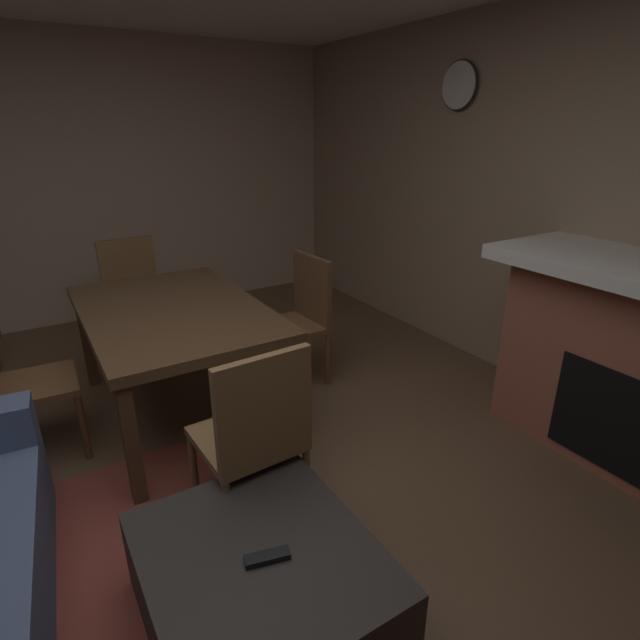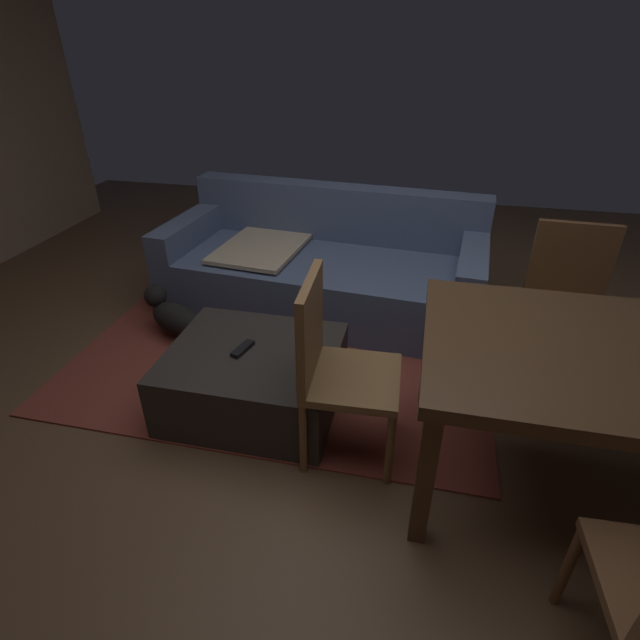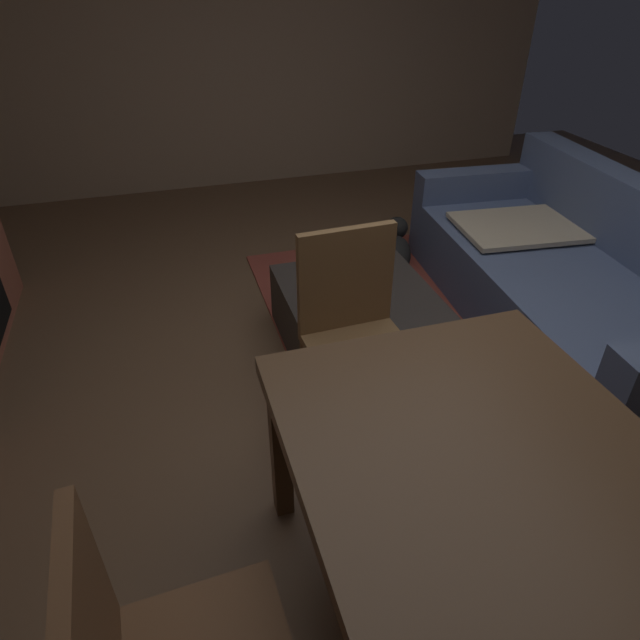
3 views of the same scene
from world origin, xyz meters
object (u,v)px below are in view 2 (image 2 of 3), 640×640
Objects in this scene: small_dog at (173,315)px; tv_remote at (243,349)px; dining_table at (620,368)px; couch at (323,268)px; dining_chair_west at (333,361)px; dining_chair_north at (566,297)px; ottoman_coffee_table at (255,378)px.

tv_remote is at bearing -38.24° from small_dog.
tv_remote is at bearing 173.36° from dining_table.
couch reaches higher than small_dog.
tv_remote is 0.17× the size of dining_chair_west.
dining_chair_west is (-1.18, -0.91, 0.00)m from dining_chair_north.
couch is 1.14m from small_dog.
small_dog is at bearing 148.31° from dining_chair_west.
dining_chair_west is (-1.18, -0.00, -0.14)m from dining_table.
dining_chair_north is at bearing 36.53° from tv_remote.
couch reaches higher than dining_table.
ottoman_coffee_table is at bearing -35.96° from small_dog.
couch is 1.66m from dining_chair_north.
dining_table is (1.71, -0.20, 0.29)m from tv_remote.
tv_remote is 0.10× the size of dining_table.
small_dog is (-0.73, 0.58, -0.21)m from tv_remote.
dining_chair_west reaches higher than ottoman_coffee_table.
tv_remote reaches higher than small_dog.
dining_chair_north is 1.87× the size of small_dog.
dining_chair_north is at bearing 37.49° from dining_chair_west.
couch is 1.54m from dining_chair_west.
dining_chair_west reaches higher than dining_table.
dining_table is 3.17× the size of small_dog.
couch is 2.54× the size of dining_chair_north.
couch is 4.76× the size of small_dog.
couch is 1.27m from ottoman_coffee_table.
dining_table is at bearing -17.63° from small_dog.
tv_remote is 0.32× the size of small_dog.
dining_chair_north reaches higher than tv_remote.
dining_chair_west reaches higher than tv_remote.
small_dog is (-0.90, -0.69, -0.12)m from couch.
dining_table reaches higher than tv_remote.
dining_chair_west is (0.48, -0.21, 0.34)m from ottoman_coffee_table.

